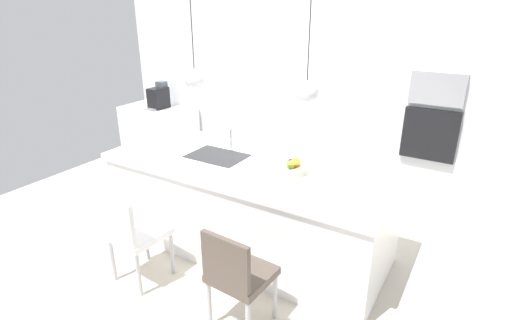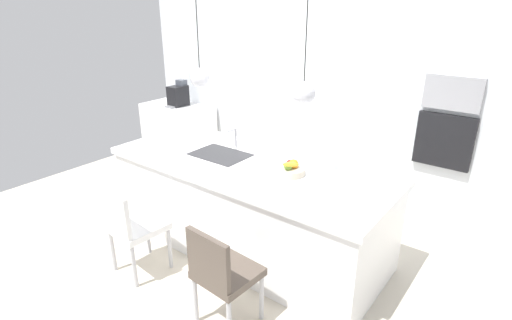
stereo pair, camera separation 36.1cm
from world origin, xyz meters
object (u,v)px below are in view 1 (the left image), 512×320
Objects in this scene: coffee_machine at (159,97)px; chair_near at (134,232)px; oven at (430,135)px; microwave at (438,89)px; fruit_bowl at (292,168)px; chair_middle at (237,274)px.

coffee_machine is 0.45× the size of chair_near.
microwave is at bearing 0.00° from oven.
chair_near is at bearing -135.58° from fruit_bowl.
fruit_bowl is at bearing -119.38° from microwave.
coffee_machine is at bearing 155.77° from fruit_bowl.
chair_middle is at bearing -37.85° from coffee_machine.
chair_middle is at bearing -107.92° from microwave.
chair_middle is (-0.82, -2.54, -0.48)m from oven.
microwave is (3.70, 0.30, 0.46)m from coffee_machine.
chair_middle is at bearing -86.37° from fruit_bowl.
fruit_bowl is 0.72× the size of coffee_machine.
oven is at bearing 72.08° from chair_middle.
microwave reaches higher than fruit_bowl.
oven reaches higher than coffee_machine.
microwave is 3.30m from chair_near.
oven is (0.88, 1.57, 0.02)m from fruit_bowl.
fruit_bowl is 3.09m from coffee_machine.
oven is at bearing 53.56° from chair_near.
fruit_bowl is 1.87m from microwave.
coffee_machine is 3.68m from chair_middle.
oven is 0.66× the size of chair_middle.
chair_middle is at bearing -107.92° from oven.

